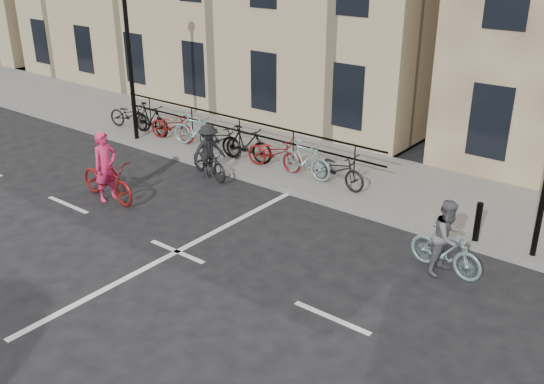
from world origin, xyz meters
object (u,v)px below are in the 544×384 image
Objects in this scene: cyclist_grey at (447,244)px; cyclist_dark at (209,157)px; lamp_post at (127,35)px; cyclist_pink at (107,177)px.

cyclist_grey reaches higher than cyclist_dark.
cyclist_grey is (11.41, -1.61, -2.85)m from lamp_post.
lamp_post reaches higher than cyclist_dark.
cyclist_grey is at bearing -74.32° from cyclist_pink.
cyclist_pink is at bearing -49.16° from lamp_post.
lamp_post is at bearing 95.92° from cyclist_dark.
cyclist_pink is 2.94m from cyclist_dark.
lamp_post is at bearing 43.73° from cyclist_pink.
lamp_post is 4.98m from cyclist_dark.
lamp_post is 2.88× the size of cyclist_dark.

